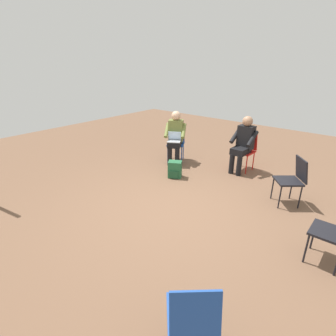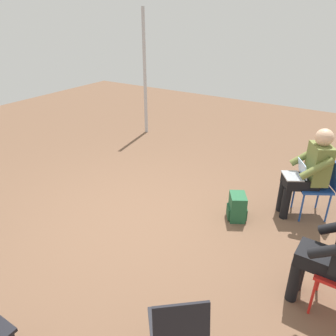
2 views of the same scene
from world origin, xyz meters
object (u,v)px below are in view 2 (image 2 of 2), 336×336
at_px(person_with_laptop, 310,169).
at_px(backpack_near_laptop_user, 237,208).
at_px(chair_southeast, 178,331).
at_px(chair_northeast, 320,183).

height_order(person_with_laptop, backpack_near_laptop_user, person_with_laptop).
bearing_deg(backpack_near_laptop_user, chair_southeast, -79.46).
relative_size(chair_southeast, backpack_near_laptop_user, 2.36).
height_order(chair_northeast, chair_southeast, same).
bearing_deg(chair_southeast, person_with_laptop, 43.90).
bearing_deg(chair_northeast, chair_southeast, 141.08).
bearing_deg(person_with_laptop, chair_southeast, 143.76).
xyz_separation_m(person_with_laptop, backpack_near_laptop_user, (-0.71, -0.57, -0.53)).
distance_m(chair_southeast, backpack_near_laptop_user, 2.30).
bearing_deg(person_with_laptop, chair_northeast, -90.00).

